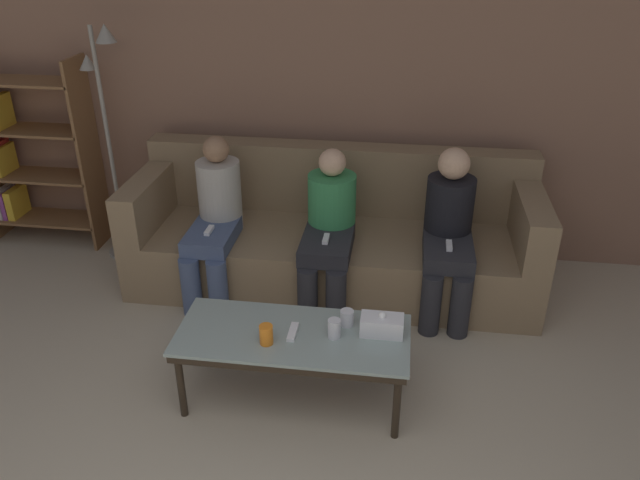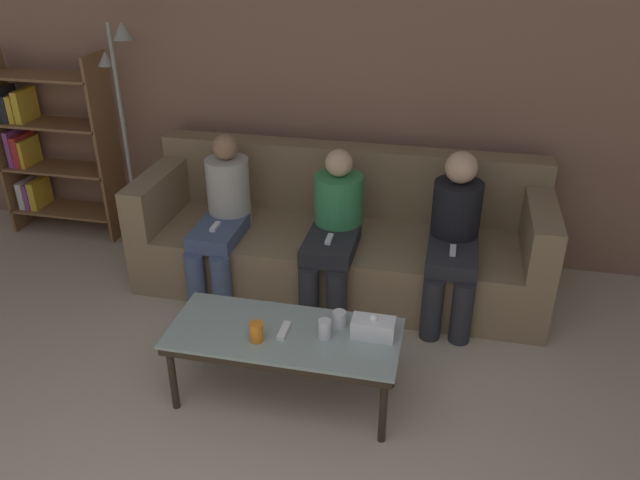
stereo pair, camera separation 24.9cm
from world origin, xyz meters
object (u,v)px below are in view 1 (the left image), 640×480
object	(u,v)px
cup_near_right	(266,335)
standing_lamp	(108,121)
coffee_table	(293,340)
game_remote	(293,332)
bookshelf	(22,153)
tissue_box	(382,325)
cup_near_left	(347,318)
seated_person_mid_left	(329,226)
seated_person_mid_right	(449,229)
cup_far_center	(334,329)
seated_person_left_end	(215,216)
couch	(334,238)

from	to	relation	value
cup_near_right	standing_lamp	distance (m)	2.20
coffee_table	game_remote	size ratio (longest dim) A/B	8.05
bookshelf	standing_lamp	xyz separation A→B (m)	(0.82, -0.14, 0.33)
tissue_box	cup_near_left	bearing A→B (deg)	164.99
bookshelf	cup_near_right	bearing A→B (deg)	-36.62
cup_near_right	bookshelf	size ratio (longest dim) A/B	0.07
seated_person_mid_left	cup_near_right	bearing A→B (deg)	-98.52
tissue_box	cup_near_right	bearing A→B (deg)	-163.83
bookshelf	seated_person_mid_left	world-z (taller)	bookshelf
seated_person_mid_right	standing_lamp	bearing A→B (deg)	170.70
cup_far_center	coffee_table	bearing A→B (deg)	-179.67
cup_near_right	seated_person_left_end	size ratio (longest dim) A/B	0.10
cup_far_center	standing_lamp	distance (m)	2.37
tissue_box	game_remote	world-z (taller)	tissue_box
tissue_box	game_remote	size ratio (longest dim) A/B	1.47
coffee_table	seated_person_left_end	world-z (taller)	seated_person_left_end
coffee_table	seated_person_mid_left	size ratio (longest dim) A/B	1.18
cup_near_left	tissue_box	size ratio (longest dim) A/B	0.40
tissue_box	cup_far_center	bearing A→B (deg)	-164.75
cup_far_center	seated_person_left_end	distance (m)	1.40
cup_far_center	seated_person_left_end	bearing A→B (deg)	131.59
cup_far_center	seated_person_mid_right	world-z (taller)	seated_person_mid_right
game_remote	standing_lamp	xyz separation A→B (m)	(-1.58, 1.45, 0.61)
seated_person_mid_left	couch	bearing A→B (deg)	90.00
couch	seated_person_left_end	xyz separation A→B (m)	(-0.77, -0.25, 0.24)
tissue_box	standing_lamp	distance (m)	2.52
game_remote	seated_person_mid_left	size ratio (longest dim) A/B	0.15
couch	seated_person_mid_left	bearing A→B (deg)	-90.00
coffee_table	seated_person_left_end	size ratio (longest dim) A/B	1.13
seated_person_left_end	seated_person_mid_left	bearing A→B (deg)	-0.20
cup_far_center	bookshelf	world-z (taller)	bookshelf
couch	seated_person_left_end	distance (m)	0.84
cup_far_center	seated_person_mid_right	distance (m)	1.22
seated_person_mid_left	cup_near_left	bearing A→B (deg)	-77.06
tissue_box	standing_lamp	bearing A→B (deg)	145.68
couch	seated_person_mid_left	world-z (taller)	seated_person_mid_left
tissue_box	coffee_table	bearing A→B (deg)	-171.68
cup_near_left	coffee_table	bearing A→B (deg)	-156.60
cup_near_right	seated_person_mid_right	distance (m)	1.49
coffee_table	bookshelf	world-z (taller)	bookshelf
seated_person_mid_right	cup_near_right	bearing A→B (deg)	-129.09
game_remote	standing_lamp	world-z (taller)	standing_lamp
couch	game_remote	world-z (taller)	couch
seated_person_left_end	bookshelf	bearing A→B (deg)	162.01
game_remote	bookshelf	xyz separation A→B (m)	(-2.39, 1.59, 0.28)
tissue_box	seated_person_left_end	distance (m)	1.53
standing_lamp	couch	bearing A→B (deg)	-5.36
coffee_table	bookshelf	bearing A→B (deg)	146.35
tissue_box	bookshelf	world-z (taller)	bookshelf
tissue_box	bookshelf	bearing A→B (deg)	151.79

